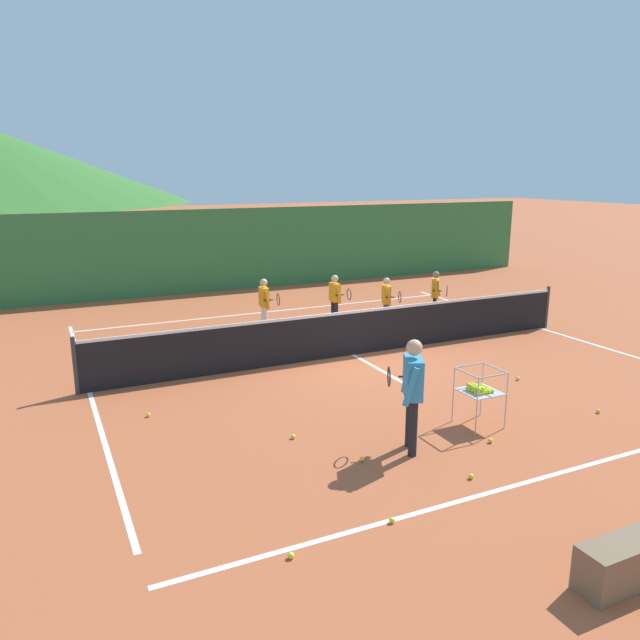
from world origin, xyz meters
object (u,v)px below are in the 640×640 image
at_px(tennis_ball_4, 518,378).
at_px(tennis_ball_9, 362,459).
at_px(tennis_net, 353,332).
at_px(tennis_ball_1, 491,441).
at_px(student_1, 335,296).
at_px(tennis_ball_3, 392,520).
at_px(student_3, 436,291).
at_px(student_2, 387,298).
at_px(tennis_ball_5, 598,411).
at_px(student_0, 265,301).
at_px(tennis_ball_2, 471,476).
at_px(tennis_ball_7, 293,436).
at_px(tennis_ball_10, 148,415).
at_px(tennis_ball_6, 416,413).
at_px(ball_cart, 479,389).
at_px(tennis_ball_8, 291,556).
at_px(instructor, 412,385).

height_order(tennis_ball_4, tennis_ball_9, same).
bearing_deg(tennis_net, tennis_ball_1, -93.27).
distance_m(student_1, tennis_ball_1, 7.19).
relative_size(tennis_ball_1, tennis_ball_3, 1.00).
distance_m(tennis_net, student_3, 3.84).
bearing_deg(tennis_ball_4, student_3, 73.31).
distance_m(student_2, tennis_ball_5, 6.31).
xyz_separation_m(student_0, tennis_ball_1, (0.80, -7.21, -0.77)).
height_order(student_1, student_2, student_1).
bearing_deg(tennis_ball_5, student_0, 113.86).
xyz_separation_m(tennis_ball_1, tennis_ball_5, (2.34, 0.12, 0.00)).
bearing_deg(tennis_ball_5, tennis_ball_2, -165.50).
distance_m(tennis_net, tennis_ball_3, 6.43).
xyz_separation_m(student_2, tennis_ball_2, (-3.08, -7.12, -0.73)).
distance_m(student_3, tennis_ball_4, 4.80).
bearing_deg(tennis_ball_7, tennis_ball_5, -14.25).
bearing_deg(student_3, student_0, 170.32).
height_order(student_3, tennis_ball_1, student_3).
distance_m(student_0, tennis_ball_1, 7.30).
height_order(student_2, tennis_ball_9, student_2).
height_order(student_0, tennis_ball_4, student_0).
distance_m(tennis_ball_1, tennis_ball_10, 5.32).
bearing_deg(tennis_net, student_3, 27.43).
xyz_separation_m(tennis_ball_2, tennis_ball_4, (3.25, 2.64, 0.00)).
xyz_separation_m(tennis_ball_6, tennis_ball_9, (-1.60, -1.05, 0.00)).
bearing_deg(tennis_ball_2, student_1, 75.72).
xyz_separation_m(tennis_ball_9, tennis_ball_10, (-2.34, 2.82, 0.00)).
bearing_deg(tennis_ball_4, tennis_ball_9, -159.29).
relative_size(ball_cart, tennis_ball_9, 13.22).
relative_size(student_2, ball_cart, 1.42).
xyz_separation_m(tennis_net, student_1, (0.77, 2.38, 0.29)).
bearing_deg(student_0, tennis_ball_8, -108.71).
height_order(student_3, tennis_ball_3, student_3).
xyz_separation_m(tennis_net, tennis_ball_6, (-0.64, -3.35, -0.47)).
bearing_deg(tennis_ball_2, tennis_ball_7, 127.28).
bearing_deg(instructor, student_3, 51.68).
height_order(student_3, tennis_ball_9, student_3).
bearing_deg(student_3, student_1, 166.76).
bearing_deg(instructor, ball_cart, 11.54).
bearing_deg(student_2, ball_cart, -108.17).
bearing_deg(tennis_ball_5, instructor, 177.14).
bearing_deg(tennis_net, instructor, -108.45).
height_order(ball_cart, tennis_ball_7, ball_cart).
bearing_deg(student_0, ball_cart, -81.15).
distance_m(tennis_ball_3, tennis_ball_7, 2.51).
bearing_deg(tennis_ball_3, tennis_ball_2, 16.18).
distance_m(tennis_net, tennis_ball_2, 5.57).
bearing_deg(tennis_ball_8, tennis_ball_3, 4.90).
bearing_deg(tennis_ball_6, tennis_net, 79.16).
relative_size(ball_cart, tennis_ball_10, 13.22).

